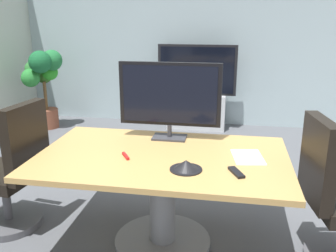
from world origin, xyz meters
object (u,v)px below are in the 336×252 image
Objects in this scene: conference_table at (162,179)px; office_chair_left at (13,177)px; potted_plant at (43,78)px; conference_phone at (186,166)px; wall_display_unit at (196,101)px; tv_monitor at (170,96)px; remote_control at (236,172)px.

office_chair_left reaches higher than conference_table.
potted_plant is (-1.13, 2.71, 0.35)m from office_chair_left.
conference_phone reaches higher than conference_table.
conference_table is 3.13m from wall_display_unit.
tv_monitor is 0.75m from conference_phone.
potted_plant is 5.61× the size of conference_phone.
remote_control is (1.80, -0.25, 0.30)m from office_chair_left.
wall_display_unit is at bearing 90.99° from conference_table.
conference_table is 0.68m from tv_monitor.
office_chair_left is 1.30× the size of tv_monitor.
conference_table is at bearing -89.01° from wall_display_unit.
wall_display_unit is 7.71× the size of remote_control.
wall_display_unit reaches higher than conference_table.
remote_control is at bearing -45.32° from potted_plant.
office_chair_left is 2.96m from potted_plant.
conference_phone is (0.26, -3.37, 0.33)m from wall_display_unit.
conference_phone is (0.22, -0.64, -0.33)m from tv_monitor.
wall_display_unit is (-0.05, 3.13, -0.11)m from conference_table.
conference_phone is at bearing -49.10° from conference_table.
office_chair_left is at bearing -67.32° from potted_plant.
office_chair_left is at bearing -162.72° from tv_monitor.
tv_monitor reaches higher than wall_display_unit.
conference_table is 0.63m from remote_control.
office_chair_left is 0.88× the size of potted_plant.
remote_control is at bearing -24.30° from conference_table.
remote_control is at bearing -0.56° from conference_phone.
tv_monitor reaches higher than potted_plant.
wall_display_unit is at bearing 166.19° from office_chair_left.
wall_display_unit is at bearing 90.90° from tv_monitor.
conference_phone is at bearing -48.73° from potted_plant.
tv_monitor is 0.92m from remote_control.
potted_plant is at bearing 135.67° from tv_monitor.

